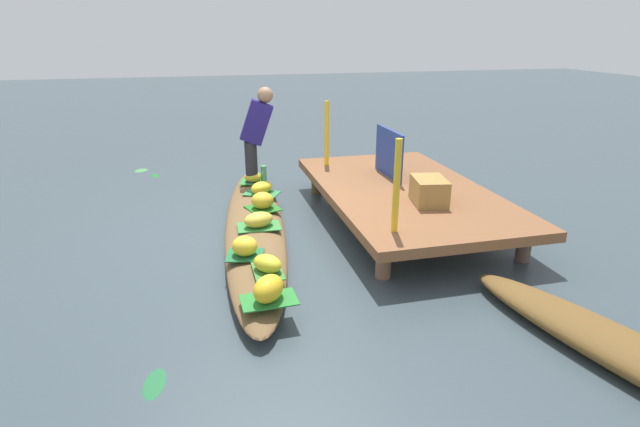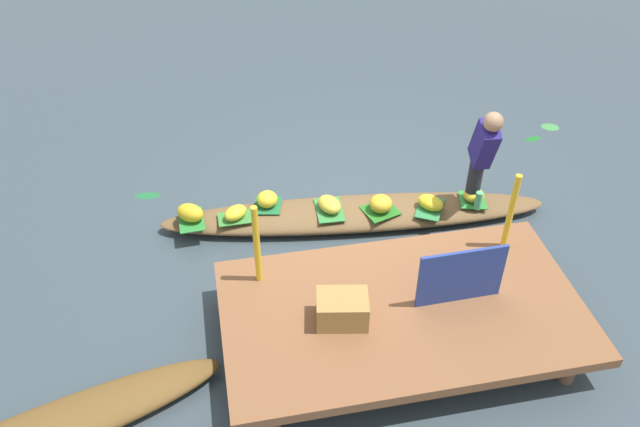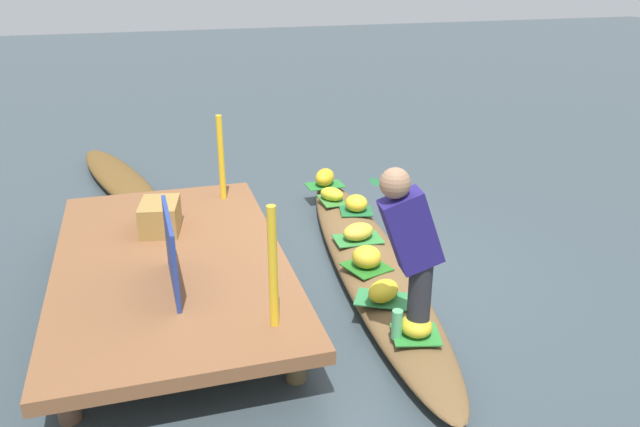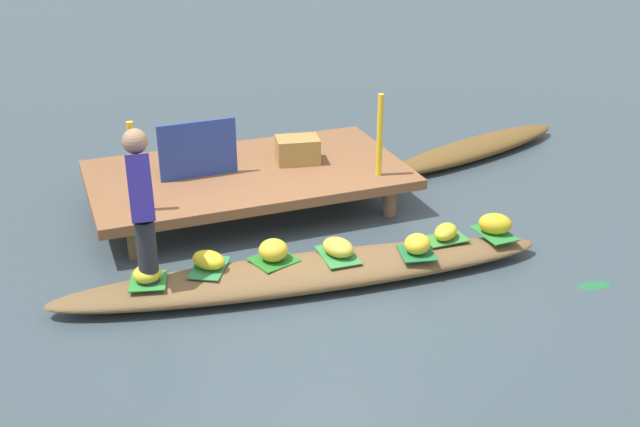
{
  "view_description": "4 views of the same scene",
  "coord_description": "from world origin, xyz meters",
  "px_view_note": "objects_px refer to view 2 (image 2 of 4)",
  "views": [
    {
      "loc": [
        5.06,
        -0.52,
        2.12
      ],
      "look_at": [
        0.39,
        0.64,
        0.33
      ],
      "focal_mm": 28.03,
      "sensor_mm": 36.0,
      "label": 1
    },
    {
      "loc": [
        1.47,
        5.48,
        4.69
      ],
      "look_at": [
        0.42,
        0.12,
        0.27
      ],
      "focal_mm": 36.75,
      "sensor_mm": 36.0,
      "label": 2
    },
    {
      "loc": [
        -4.71,
        1.82,
        2.67
      ],
      "look_at": [
        0.26,
        0.39,
        0.53
      ],
      "focal_mm": 35.31,
      "sensor_mm": 36.0,
      "label": 3
    },
    {
      "loc": [
        -1.94,
        -5.4,
        3.33
      ],
      "look_at": [
        0.32,
        0.52,
        0.38
      ],
      "focal_mm": 43.14,
      "sensor_mm": 36.0,
      "label": 4
    }
  ],
  "objects_px": {
    "banana_bunch_0": "(474,195)",
    "banana_bunch_6": "(329,204)",
    "banana_bunch_3": "(431,203)",
    "produce_crate": "(342,309)",
    "vendor_boat": "(355,214)",
    "banana_bunch_5": "(267,199)",
    "water_bottle": "(478,200)",
    "vendor_person": "(483,151)",
    "banana_bunch_1": "(235,213)",
    "market_banner": "(461,276)",
    "moored_boat": "(54,427)",
    "banana_bunch_2": "(190,213)",
    "banana_bunch_4": "(381,204)"
  },
  "relations": [
    {
      "from": "moored_boat",
      "to": "banana_bunch_1",
      "type": "bearing_deg",
      "value": -143.02
    },
    {
      "from": "banana_bunch_0",
      "to": "banana_bunch_6",
      "type": "height_order",
      "value": "banana_bunch_6"
    },
    {
      "from": "moored_boat",
      "to": "produce_crate",
      "type": "bearing_deg",
      "value": 173.29
    },
    {
      "from": "water_bottle",
      "to": "banana_bunch_6",
      "type": "bearing_deg",
      "value": -9.86
    },
    {
      "from": "banana_bunch_4",
      "to": "market_banner",
      "type": "bearing_deg",
      "value": 99.3
    },
    {
      "from": "banana_bunch_2",
      "to": "banana_bunch_0",
      "type": "bearing_deg",
      "value": 175.32
    },
    {
      "from": "banana_bunch_3",
      "to": "banana_bunch_4",
      "type": "relative_size",
      "value": 1.19
    },
    {
      "from": "vendor_boat",
      "to": "banana_bunch_5",
      "type": "distance_m",
      "value": 0.99
    },
    {
      "from": "banana_bunch_1",
      "to": "market_banner",
      "type": "height_order",
      "value": "market_banner"
    },
    {
      "from": "banana_bunch_3",
      "to": "banana_bunch_5",
      "type": "relative_size",
      "value": 1.29
    },
    {
      "from": "banana_bunch_1",
      "to": "moored_boat",
      "type": "bearing_deg",
      "value": 53.1
    },
    {
      "from": "vendor_boat",
      "to": "banana_bunch_3",
      "type": "height_order",
      "value": "banana_bunch_3"
    },
    {
      "from": "vendor_boat",
      "to": "market_banner",
      "type": "height_order",
      "value": "market_banner"
    },
    {
      "from": "vendor_boat",
      "to": "moored_boat",
      "type": "height_order",
      "value": "vendor_boat"
    },
    {
      "from": "vendor_boat",
      "to": "banana_bunch_6",
      "type": "distance_m",
      "value": 0.35
    },
    {
      "from": "vendor_person",
      "to": "banana_bunch_5",
      "type": "bearing_deg",
      "value": -10.4
    },
    {
      "from": "banana_bunch_3",
      "to": "produce_crate",
      "type": "height_order",
      "value": "produce_crate"
    },
    {
      "from": "banana_bunch_1",
      "to": "vendor_boat",
      "type": "bearing_deg",
      "value": 178.05
    },
    {
      "from": "vendor_person",
      "to": "banana_bunch_4",
      "type": "bearing_deg",
      "value": -4.79
    },
    {
      "from": "vendor_boat",
      "to": "banana_bunch_4",
      "type": "bearing_deg",
      "value": 158.83
    },
    {
      "from": "vendor_boat",
      "to": "banana_bunch_0",
      "type": "bearing_deg",
      "value": 179.4
    },
    {
      "from": "vendor_boat",
      "to": "market_banner",
      "type": "distance_m",
      "value": 1.9
    },
    {
      "from": "banana_bunch_1",
      "to": "banana_bunch_4",
      "type": "distance_m",
      "value": 1.57
    },
    {
      "from": "banana_bunch_4",
      "to": "banana_bunch_2",
      "type": "bearing_deg",
      "value": -6.55
    },
    {
      "from": "banana_bunch_1",
      "to": "banana_bunch_6",
      "type": "distance_m",
      "value": 1.02
    },
    {
      "from": "banana_bunch_2",
      "to": "banana_bunch_3",
      "type": "xyz_separation_m",
      "value": [
        -2.58,
        0.3,
        -0.02
      ]
    },
    {
      "from": "moored_boat",
      "to": "banana_bunch_2",
      "type": "distance_m",
      "value": 2.57
    },
    {
      "from": "moored_boat",
      "to": "market_banner",
      "type": "xyz_separation_m",
      "value": [
        -3.48,
        -0.44,
        0.59
      ]
    },
    {
      "from": "vendor_boat",
      "to": "vendor_person",
      "type": "relative_size",
      "value": 3.48
    },
    {
      "from": "banana_bunch_1",
      "to": "produce_crate",
      "type": "height_order",
      "value": "produce_crate"
    },
    {
      "from": "banana_bunch_1",
      "to": "market_banner",
      "type": "distance_m",
      "value": 2.58
    },
    {
      "from": "banana_bunch_3",
      "to": "banana_bunch_4",
      "type": "distance_m",
      "value": 0.55
    },
    {
      "from": "banana_bunch_1",
      "to": "water_bottle",
      "type": "height_order",
      "value": "water_bottle"
    },
    {
      "from": "banana_bunch_2",
      "to": "vendor_person",
      "type": "xyz_separation_m",
      "value": [
        -3.08,
        0.32,
        0.6
      ]
    },
    {
      "from": "banana_bunch_0",
      "to": "vendor_person",
      "type": "bearing_deg",
      "value": 71.53
    },
    {
      "from": "produce_crate",
      "to": "moored_boat",
      "type": "bearing_deg",
      "value": 9.41
    },
    {
      "from": "water_bottle",
      "to": "market_banner",
      "type": "bearing_deg",
      "value": 61.1
    },
    {
      "from": "banana_bunch_6",
      "to": "vendor_person",
      "type": "relative_size",
      "value": 0.25
    },
    {
      "from": "water_bottle",
      "to": "vendor_person",
      "type": "bearing_deg",
      "value": -77.92
    },
    {
      "from": "moored_boat",
      "to": "produce_crate",
      "type": "xyz_separation_m",
      "value": [
        -2.42,
        -0.4,
        0.44
      ]
    },
    {
      "from": "water_bottle",
      "to": "moored_boat",
      "type": "bearing_deg",
      "value": 23.67
    },
    {
      "from": "banana_bunch_0",
      "to": "banana_bunch_1",
      "type": "xyz_separation_m",
      "value": [
        2.62,
        -0.19,
        0.0
      ]
    },
    {
      "from": "banana_bunch_0",
      "to": "produce_crate",
      "type": "bearing_deg",
      "value": 41.0
    },
    {
      "from": "market_banner",
      "to": "produce_crate",
      "type": "xyz_separation_m",
      "value": [
        1.06,
        0.04,
        -0.16
      ]
    },
    {
      "from": "vendor_boat",
      "to": "water_bottle",
      "type": "xyz_separation_m",
      "value": [
        -1.31,
        0.29,
        0.21
      ]
    },
    {
      "from": "banana_bunch_2",
      "to": "banana_bunch_6",
      "type": "xyz_separation_m",
      "value": [
        -1.49,
        0.12,
        -0.02
      ]
    },
    {
      "from": "banana_bunch_4",
      "to": "water_bottle",
      "type": "xyz_separation_m",
      "value": [
        -1.05,
        0.16,
        0.01
      ]
    },
    {
      "from": "moored_boat",
      "to": "water_bottle",
      "type": "relative_size",
      "value": 12.96
    },
    {
      "from": "banana_bunch_5",
      "to": "banana_bunch_2",
      "type": "bearing_deg",
      "value": 6.11
    },
    {
      "from": "banana_bunch_1",
      "to": "vendor_person",
      "type": "relative_size",
      "value": 0.22
    }
  ]
}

